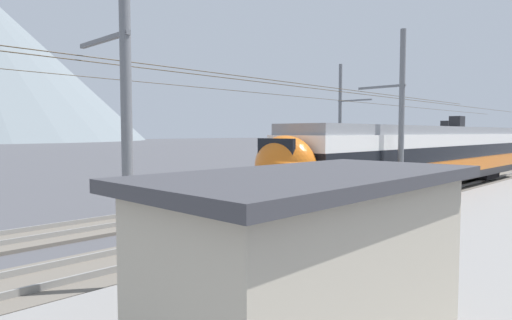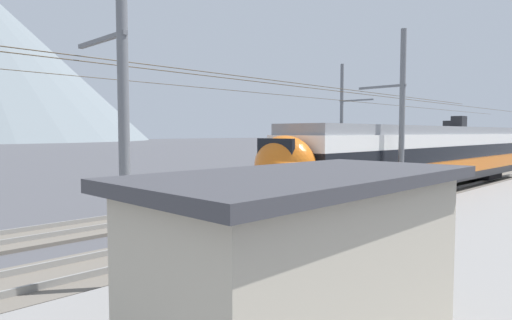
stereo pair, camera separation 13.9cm
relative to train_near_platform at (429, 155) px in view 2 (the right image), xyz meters
name	(u,v)px [view 2 (the right image)]	position (x,y,z in m)	size (l,w,h in m)	color
ground_plane	(316,230)	(-12.21, -1.16, -2.22)	(400.00, 400.00, 0.00)	#4C4C51
platform_slab	(480,255)	(-12.21, -6.66, -2.03)	(120.00, 8.81, 0.39)	gray
track_near	(291,224)	(-12.21, 0.00, -2.16)	(120.00, 3.00, 0.28)	#6B6359
track_far	(210,208)	(-12.21, 4.78, -2.16)	(120.00, 3.00, 0.28)	#6B6359
train_near_platform	(429,155)	(0.00, 0.00, 0.00)	(26.72, 2.84, 4.27)	#2D2D30
train_far_track	(421,148)	(9.71, 4.78, 0.01)	(33.91, 2.95, 4.27)	#2D2D30
catenary_mast_west	(120,100)	(-20.05, -1.77, 1.97)	(49.83, 2.21, 8.11)	slate
catenary_mast_mid	(399,120)	(-7.30, -1.76, 1.82)	(49.83, 2.21, 7.81)	slate
catenary_mast_far_side	(344,121)	(1.78, 6.93, 2.09)	(49.83, 2.64, 8.33)	slate
platform_sign	(362,183)	(-12.94, -3.43, -0.28)	(0.70, 0.08, 2.11)	#59595B
passenger_walking	(363,221)	(-15.33, -4.93, -0.89)	(0.53, 0.22, 1.69)	#383842
handbag_beside_passenger	(392,248)	(-14.34, -5.19, -1.70)	(0.32, 0.18, 0.39)	#472D1E
potted_plant_platform_edge	(404,208)	(-9.94, -3.38, -1.41)	(0.56, 0.56, 0.76)	brown
potted_plant_by_shelter	(408,205)	(-9.34, -3.23, -1.39)	(0.59, 0.59, 0.82)	brown
platform_shelter	(309,267)	(-20.16, -6.99, -0.51)	(5.04, 2.47, 2.60)	#B7AD99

